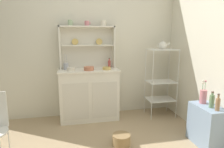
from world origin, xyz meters
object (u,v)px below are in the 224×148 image
Objects in this scene: hutch_cabinet at (89,94)px; bowl_mixing_large at (71,69)px; side_shelf_blue at (207,126)px; porcelain_teapot at (163,45)px; cup_sage_0 at (70,23)px; floor_basket at (121,140)px; hutch_shelf_unit at (87,44)px; vinegar_bottle at (218,104)px; jam_bottle at (109,64)px; oil_bottle at (212,101)px; flower_vase at (203,96)px; bakers_rack at (161,76)px; utensil_jar at (66,66)px.

bowl_mixing_large is (-0.29, -0.07, 0.45)m from hutch_cabinet.
porcelain_teapot is (-0.17, 1.06, 1.01)m from side_shelf_blue.
bowl_mixing_large is (-0.02, -0.20, -0.74)m from cup_sage_0.
hutch_cabinet is at bearing -24.09° from cup_sage_0.
hutch_shelf_unit is at bearing 106.37° from floor_basket.
hutch_shelf_unit reaches higher than porcelain_teapot.
floor_basket is at bearing 161.81° from vinegar_bottle.
jam_bottle reaches higher than oil_bottle.
flower_vase is (-0.00, 0.12, 0.38)m from side_shelf_blue.
jam_bottle is 1.71m from oil_bottle.
vinegar_bottle is at bearing -35.77° from bowl_mixing_large.
cup_sage_0 is 2.40m from oil_bottle.
bakers_rack is at bearing -4.90° from hutch_cabinet.
porcelain_teapot is 1.14m from flower_vase.
bakers_rack is 1.81m from cup_sage_0.
bowl_mixing_large is at bearing 178.69° from porcelain_teapot.
hutch_shelf_unit is at bearing 139.90° from flower_vase.
flower_vase is (0.17, -0.94, -0.08)m from bakers_rack.
porcelain_teapot is at bearing 100.09° from flower_vase.
bowl_mixing_large is 1.61m from porcelain_teapot.
utensil_jar is 1.69m from porcelain_teapot.
hutch_shelf_unit is at bearing 8.62° from cup_sage_0.
side_shelf_blue is at bearing -42.79° from hutch_shelf_unit.
flower_vase is (1.73, -0.97, -0.26)m from bowl_mixing_large.
bowl_mixing_large reaches higher than side_shelf_blue.
oil_bottle is at bearing -38.01° from cup_sage_0.
side_shelf_blue is at bearing -10.76° from floor_basket.
side_shelf_blue is 2.25× the size of floor_basket.
utensil_jar is 2.31m from vinegar_bottle.
hutch_shelf_unit is 0.54m from bowl_mixing_large.
bakers_rack is 1.58m from bowl_mixing_large.
hutch_cabinet reaches higher than side_shelf_blue.
floor_basket is 1.36m from bowl_mixing_large.
bakers_rack is 1.23m from vinegar_bottle.
hutch_cabinet is 1.89m from oil_bottle.
hutch_shelf_unit reaches higher than floor_basket.
cup_sage_0 is 0.77m from bowl_mixing_large.
utensil_jar is at bearing 144.46° from oil_bottle.
utensil_jar is (-0.08, 0.15, 0.03)m from bowl_mixing_large.
utensil_jar is (-0.37, 0.08, 0.48)m from hutch_cabinet.
side_shelf_blue is at bearing -37.00° from cup_sage_0.
porcelain_teapot reaches higher than oil_bottle.
hutch_cabinet is 8.16× the size of bowl_mixing_large.
hutch_cabinet is 1.08m from floor_basket.
hutch_cabinet is 0.62m from utensil_jar.
vinegar_bottle is (0.00, -0.27, -0.02)m from flower_vase.
jam_bottle reaches higher than side_shelf_blue.
bakers_rack is 1.12m from oil_bottle.
hutch_cabinet is 3.97× the size of utensil_jar.
porcelain_teapot is (1.27, -0.11, 0.82)m from hutch_cabinet.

